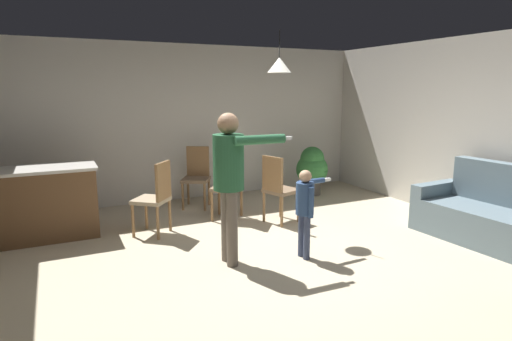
{
  "coord_description": "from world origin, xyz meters",
  "views": [
    {
      "loc": [
        -2.29,
        -4.07,
        1.94
      ],
      "look_at": [
        -0.19,
        0.31,
        1.0
      ],
      "focal_mm": 29.66,
      "sensor_mm": 36.0,
      "label": 1
    }
  ],
  "objects_px": {
    "couch_floral": "(492,217)",
    "person_child": "(306,204)",
    "person_adult": "(230,172)",
    "dining_chair_spare": "(231,184)",
    "dining_chair_near_wall": "(197,174)",
    "dining_chair_centre_back": "(278,187)",
    "kitchen_counter": "(47,203)",
    "dining_chair_by_counter": "(156,195)",
    "potted_plant_corner": "(312,168)"
  },
  "relations": [
    {
      "from": "kitchen_counter",
      "to": "dining_chair_by_counter",
      "type": "relative_size",
      "value": 1.26
    },
    {
      "from": "person_adult",
      "to": "person_child",
      "type": "relative_size",
      "value": 1.62
    },
    {
      "from": "dining_chair_near_wall",
      "to": "potted_plant_corner",
      "type": "distance_m",
      "value": 2.18
    },
    {
      "from": "dining_chair_spare",
      "to": "person_child",
      "type": "bearing_deg",
      "value": -135.92
    },
    {
      "from": "person_child",
      "to": "dining_chair_centre_back",
      "type": "relative_size",
      "value": 1.04
    },
    {
      "from": "potted_plant_corner",
      "to": "person_child",
      "type": "bearing_deg",
      "value": -124.49
    },
    {
      "from": "person_adult",
      "to": "person_child",
      "type": "distance_m",
      "value": 0.96
    },
    {
      "from": "couch_floral",
      "to": "dining_chair_by_counter",
      "type": "distance_m",
      "value": 4.37
    },
    {
      "from": "dining_chair_near_wall",
      "to": "potted_plant_corner",
      "type": "xyz_separation_m",
      "value": [
        2.18,
        -0.13,
        -0.05
      ]
    },
    {
      "from": "couch_floral",
      "to": "dining_chair_centre_back",
      "type": "height_order",
      "value": "same"
    },
    {
      "from": "dining_chair_centre_back",
      "to": "potted_plant_corner",
      "type": "xyz_separation_m",
      "value": [
        1.39,
        1.24,
        -0.05
      ]
    },
    {
      "from": "couch_floral",
      "to": "person_child",
      "type": "relative_size",
      "value": 1.77
    },
    {
      "from": "person_adult",
      "to": "dining_chair_centre_back",
      "type": "xyz_separation_m",
      "value": [
        1.17,
        1.05,
        -0.51
      ]
    },
    {
      "from": "person_child",
      "to": "dining_chair_spare",
      "type": "distance_m",
      "value": 1.77
    },
    {
      "from": "potted_plant_corner",
      "to": "kitchen_counter",
      "type": "bearing_deg",
      "value": -173.68
    },
    {
      "from": "dining_chair_by_counter",
      "to": "dining_chair_near_wall",
      "type": "bearing_deg",
      "value": -0.09
    },
    {
      "from": "person_child",
      "to": "potted_plant_corner",
      "type": "bearing_deg",
      "value": 143.06
    },
    {
      "from": "dining_chair_spare",
      "to": "potted_plant_corner",
      "type": "xyz_separation_m",
      "value": [
        1.93,
        0.77,
        -0.05
      ]
    },
    {
      "from": "kitchen_counter",
      "to": "person_child",
      "type": "xyz_separation_m",
      "value": [
        2.69,
        -2.03,
        0.17
      ]
    },
    {
      "from": "couch_floral",
      "to": "dining_chair_near_wall",
      "type": "height_order",
      "value": "same"
    },
    {
      "from": "dining_chair_by_counter",
      "to": "dining_chair_centre_back",
      "type": "distance_m",
      "value": 1.73
    },
    {
      "from": "dining_chair_by_counter",
      "to": "person_child",
      "type": "bearing_deg",
      "value": -98.62
    },
    {
      "from": "dining_chair_by_counter",
      "to": "dining_chair_near_wall",
      "type": "relative_size",
      "value": 1.0
    },
    {
      "from": "person_child",
      "to": "dining_chair_by_counter",
      "type": "distance_m",
      "value": 2.06
    },
    {
      "from": "kitchen_counter",
      "to": "person_adult",
      "type": "distance_m",
      "value": 2.64
    },
    {
      "from": "person_child",
      "to": "dining_chair_near_wall",
      "type": "height_order",
      "value": "person_child"
    },
    {
      "from": "dining_chair_near_wall",
      "to": "dining_chair_centre_back",
      "type": "height_order",
      "value": "same"
    },
    {
      "from": "dining_chair_by_counter",
      "to": "dining_chair_spare",
      "type": "bearing_deg",
      "value": -40.12
    },
    {
      "from": "dining_chair_by_counter",
      "to": "person_adult",
      "type": "bearing_deg",
      "value": -117.98
    },
    {
      "from": "dining_chair_by_counter",
      "to": "dining_chair_spare",
      "type": "height_order",
      "value": "same"
    },
    {
      "from": "dining_chair_near_wall",
      "to": "kitchen_counter",
      "type": "bearing_deg",
      "value": 46.14
    },
    {
      "from": "person_adult",
      "to": "dining_chair_spare",
      "type": "height_order",
      "value": "person_adult"
    },
    {
      "from": "person_child",
      "to": "potted_plant_corner",
      "type": "height_order",
      "value": "person_child"
    },
    {
      "from": "person_adult",
      "to": "dining_chair_centre_back",
      "type": "bearing_deg",
      "value": 133.63
    },
    {
      "from": "dining_chair_near_wall",
      "to": "dining_chair_centre_back",
      "type": "relative_size",
      "value": 1.0
    },
    {
      "from": "dining_chair_by_counter",
      "to": "potted_plant_corner",
      "type": "xyz_separation_m",
      "value": [
        3.1,
        0.98,
        -0.05
      ]
    },
    {
      "from": "couch_floral",
      "to": "dining_chair_by_counter",
      "type": "xyz_separation_m",
      "value": [
        -3.81,
        2.13,
        0.21
      ]
    },
    {
      "from": "kitchen_counter",
      "to": "dining_chair_near_wall",
      "type": "bearing_deg",
      "value": 15.54
    },
    {
      "from": "dining_chair_near_wall",
      "to": "dining_chair_spare",
      "type": "bearing_deg",
      "value": 136.37
    },
    {
      "from": "person_adult",
      "to": "dining_chair_near_wall",
      "type": "distance_m",
      "value": 2.5
    },
    {
      "from": "potted_plant_corner",
      "to": "dining_chair_centre_back",
      "type": "bearing_deg",
      "value": -138.35
    },
    {
      "from": "couch_floral",
      "to": "kitchen_counter",
      "type": "bearing_deg",
      "value": 59.4
    },
    {
      "from": "couch_floral",
      "to": "dining_chair_by_counter",
      "type": "relative_size",
      "value": 1.85
    },
    {
      "from": "couch_floral",
      "to": "dining_chair_near_wall",
      "type": "distance_m",
      "value": 4.35
    },
    {
      "from": "dining_chair_by_counter",
      "to": "dining_chair_near_wall",
      "type": "xyz_separation_m",
      "value": [
        0.92,
        1.11,
        0.0
      ]
    },
    {
      "from": "dining_chair_spare",
      "to": "dining_chair_by_counter",
      "type": "bearing_deg",
      "value": 137.95
    },
    {
      "from": "person_adult",
      "to": "couch_floral",
      "type": "bearing_deg",
      "value": 77.66
    },
    {
      "from": "couch_floral",
      "to": "dining_chair_near_wall",
      "type": "xyz_separation_m",
      "value": [
        -2.88,
        3.24,
        0.21
      ]
    },
    {
      "from": "couch_floral",
      "to": "dining_chair_near_wall",
      "type": "relative_size",
      "value": 1.85
    },
    {
      "from": "person_child",
      "to": "dining_chair_near_wall",
      "type": "relative_size",
      "value": 1.04
    }
  ]
}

